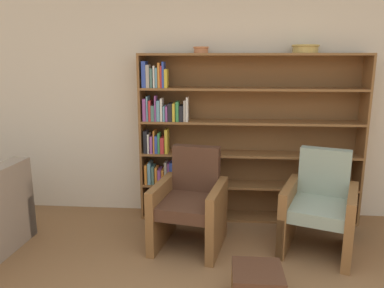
{
  "coord_description": "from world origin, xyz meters",
  "views": [
    {
      "loc": [
        -0.11,
        -1.41,
        1.81
      ],
      "look_at": [
        -0.41,
        2.32,
        0.95
      ],
      "focal_mm": 35.0,
      "sensor_mm": 36.0,
      "label": 1
    }
  ],
  "objects_px": {
    "bookshelf": "(228,143)",
    "armchair_cushioned": "(319,208)",
    "bowl_sage": "(201,49)",
    "bowl_brass": "(305,48)",
    "footstool": "(258,276)",
    "armchair_leather": "(190,204)"
  },
  "relations": [
    {
      "from": "footstool",
      "to": "bowl_brass",
      "type": "bearing_deg",
      "value": 70.1
    },
    {
      "from": "bookshelf",
      "to": "armchair_leather",
      "type": "xyz_separation_m",
      "value": [
        -0.36,
        -0.68,
        -0.47
      ]
    },
    {
      "from": "bookshelf",
      "to": "armchair_cushioned",
      "type": "height_order",
      "value": "bookshelf"
    },
    {
      "from": "footstool",
      "to": "bookshelf",
      "type": "bearing_deg",
      "value": 97.66
    },
    {
      "from": "bookshelf",
      "to": "bowl_sage",
      "type": "bearing_deg",
      "value": -176.75
    },
    {
      "from": "bowl_sage",
      "to": "footstool",
      "type": "relative_size",
      "value": 0.46
    },
    {
      "from": "armchair_leather",
      "to": "armchair_cushioned",
      "type": "height_order",
      "value": "same"
    },
    {
      "from": "bookshelf",
      "to": "footstool",
      "type": "distance_m",
      "value": 1.73
    },
    {
      "from": "bowl_sage",
      "to": "bowl_brass",
      "type": "height_order",
      "value": "bowl_brass"
    },
    {
      "from": "armchair_leather",
      "to": "footstool",
      "type": "relative_size",
      "value": 2.54
    },
    {
      "from": "bookshelf",
      "to": "footstool",
      "type": "relative_size",
      "value": 6.51
    },
    {
      "from": "bowl_sage",
      "to": "bowl_brass",
      "type": "xyz_separation_m",
      "value": [
        1.09,
        0.0,
        0.01
      ]
    },
    {
      "from": "bookshelf",
      "to": "footstool",
      "type": "bearing_deg",
      "value": -82.34
    },
    {
      "from": "bowl_sage",
      "to": "footstool",
      "type": "distance_m",
      "value": 2.35
    },
    {
      "from": "bookshelf",
      "to": "bowl_brass",
      "type": "height_order",
      "value": "bowl_brass"
    },
    {
      "from": "bowl_brass",
      "to": "bowl_sage",
      "type": "bearing_deg",
      "value": -180.0
    },
    {
      "from": "bookshelf",
      "to": "bowl_brass",
      "type": "xyz_separation_m",
      "value": [
        0.78,
        -0.02,
        1.03
      ]
    },
    {
      "from": "bowl_brass",
      "to": "footstool",
      "type": "distance_m",
      "value": 2.37
    },
    {
      "from": "bowl_sage",
      "to": "bowl_brass",
      "type": "relative_size",
      "value": 0.6
    },
    {
      "from": "bowl_brass",
      "to": "armchair_leather",
      "type": "xyz_separation_m",
      "value": [
        -1.15,
        -0.67,
        -1.5
      ]
    },
    {
      "from": "bowl_brass",
      "to": "armchair_leather",
      "type": "distance_m",
      "value": 2.0
    },
    {
      "from": "bookshelf",
      "to": "armchair_leather",
      "type": "bearing_deg",
      "value": -117.96
    }
  ]
}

